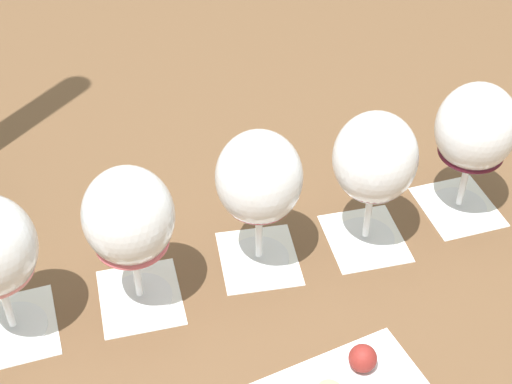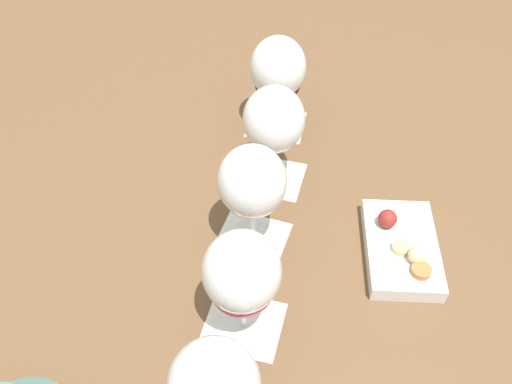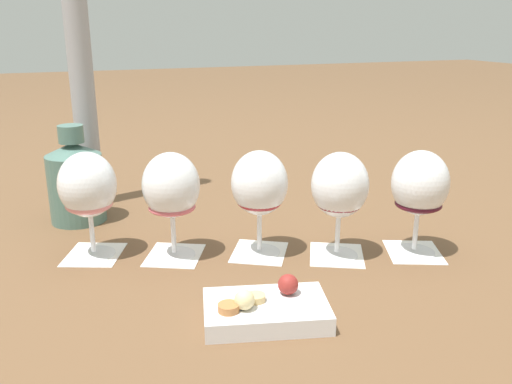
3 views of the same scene
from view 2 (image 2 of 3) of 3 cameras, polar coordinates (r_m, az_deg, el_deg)
name	(u,v)px [view 2 (image 2 of 3)]	position (r m, az deg, el deg)	size (l,w,h in m)	color
ground_plane	(257,241)	(0.85, 0.06, -5.16)	(8.00, 8.00, 0.00)	brown
tasting_card_1	(244,324)	(0.77, -1.32, -13.72)	(0.13, 0.14, 0.00)	white
tasting_card_2	(252,238)	(0.85, -0.37, -4.84)	(0.13, 0.14, 0.00)	white
tasting_card_3	(272,177)	(0.94, 1.70, 1.60)	(0.13, 0.14, 0.00)	white
tasting_card_4	(276,124)	(1.04, 2.12, 7.15)	(0.13, 0.13, 0.00)	white
wine_glass_1	(242,275)	(0.67, -1.50, -8.72)	(0.10, 0.10, 0.18)	white
wine_glass_2	(252,186)	(0.76, -0.42, 0.68)	(0.10, 0.10, 0.18)	white
wine_glass_3	(274,124)	(0.86, 1.88, 7.18)	(0.10, 0.10, 0.18)	white
wine_glass_4	(278,71)	(0.97, 2.32, 12.61)	(0.10, 0.10, 0.18)	white
snack_dish	(401,247)	(0.85, 15.04, -5.65)	(0.19, 0.15, 0.06)	silver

